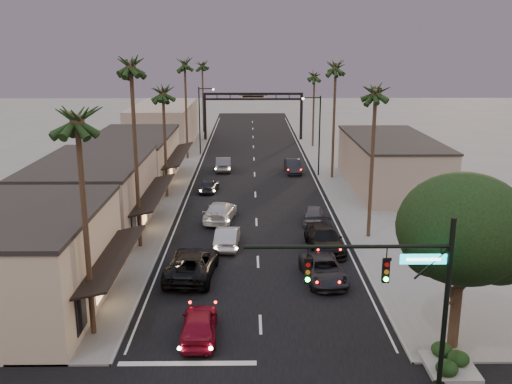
{
  "coord_description": "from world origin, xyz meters",
  "views": [
    {
      "loc": [
        -0.55,
        -17.62,
        14.54
      ],
      "look_at": [
        -0.03,
        28.45,
        2.5
      ],
      "focal_mm": 40.0,
      "sensor_mm": 36.0,
      "label": 1
    }
  ],
  "objects_px": {
    "traffic_signal": "(402,281)",
    "oncoming_pickup": "(192,264)",
    "curbside_near": "(324,270)",
    "arch": "(253,104)",
    "palm_rc": "(314,73)",
    "palm_ra": "(376,88)",
    "palm_ld": "(185,61)",
    "palm_far": "(202,63)",
    "palm_la": "(76,112)",
    "oncoming_red": "(199,324)",
    "palm_rb": "(336,64)",
    "corner_tree": "(465,233)",
    "curbside_black": "(325,239)",
    "streetlight_right": "(317,129)",
    "streetlight_left": "(202,115)",
    "palm_lb": "(131,61)",
    "oncoming_silver": "(227,237)",
    "palm_lc": "(163,89)"
  },
  "relations": [
    {
      "from": "streetlight_right",
      "to": "palm_rb",
      "type": "distance_m",
      "value": 7.35
    },
    {
      "from": "palm_rc",
      "to": "oncoming_silver",
      "type": "bearing_deg",
      "value": -104.45
    },
    {
      "from": "arch",
      "to": "palm_ld",
      "type": "bearing_deg",
      "value": -119.83
    },
    {
      "from": "corner_tree",
      "to": "curbside_near",
      "type": "bearing_deg",
      "value": 122.7
    },
    {
      "from": "palm_ra",
      "to": "traffic_signal",
      "type": "bearing_deg",
      "value": -98.28
    },
    {
      "from": "corner_tree",
      "to": "oncoming_silver",
      "type": "height_order",
      "value": "corner_tree"
    },
    {
      "from": "streetlight_right",
      "to": "curbside_near",
      "type": "relative_size",
      "value": 1.72
    },
    {
      "from": "arch",
      "to": "palm_rc",
      "type": "height_order",
      "value": "palm_rc"
    },
    {
      "from": "corner_tree",
      "to": "curbside_black",
      "type": "bearing_deg",
      "value": 108.42
    },
    {
      "from": "palm_lb",
      "to": "curbside_near",
      "type": "xyz_separation_m",
      "value": [
        12.69,
        -6.17,
        -12.66
      ]
    },
    {
      "from": "streetlight_right",
      "to": "palm_ra",
      "type": "relative_size",
      "value": 0.68
    },
    {
      "from": "oncoming_red",
      "to": "oncoming_pickup",
      "type": "xyz_separation_m",
      "value": [
        -1.13,
        7.89,
        0.11
      ]
    },
    {
      "from": "traffic_signal",
      "to": "oncoming_pickup",
      "type": "bearing_deg",
      "value": 128.43
    },
    {
      "from": "oncoming_silver",
      "to": "oncoming_red",
      "type": "bearing_deg",
      "value": 89.13
    },
    {
      "from": "corner_tree",
      "to": "palm_ra",
      "type": "distance_m",
      "value": 17.45
    },
    {
      "from": "arch",
      "to": "oncoming_red",
      "type": "distance_m",
      "value": 61.61
    },
    {
      "from": "oncoming_silver",
      "to": "palm_ld",
      "type": "bearing_deg",
      "value": -75.95
    },
    {
      "from": "palm_la",
      "to": "oncoming_red",
      "type": "xyz_separation_m",
      "value": [
        5.46,
        -0.34,
        -10.68
      ]
    },
    {
      "from": "palm_lb",
      "to": "palm_ld",
      "type": "distance_m",
      "value": 33.01
    },
    {
      "from": "palm_la",
      "to": "oncoming_silver",
      "type": "height_order",
      "value": "palm_la"
    },
    {
      "from": "palm_rc",
      "to": "streetlight_right",
      "type": "bearing_deg",
      "value": -95.05
    },
    {
      "from": "palm_rb",
      "to": "palm_ld",
      "type": "bearing_deg",
      "value": 147.4
    },
    {
      "from": "palm_far",
      "to": "oncoming_pickup",
      "type": "height_order",
      "value": "palm_far"
    },
    {
      "from": "palm_rb",
      "to": "oncoming_pickup",
      "type": "xyz_separation_m",
      "value": [
        -12.87,
        -27.45,
        -11.54
      ]
    },
    {
      "from": "traffic_signal",
      "to": "palm_ra",
      "type": "distance_m",
      "value": 21.19
    },
    {
      "from": "oncoming_red",
      "to": "streetlight_right",
      "type": "bearing_deg",
      "value": -106.94
    },
    {
      "from": "traffic_signal",
      "to": "oncoming_pickup",
      "type": "distance_m",
      "value": 16.56
    },
    {
      "from": "curbside_near",
      "to": "arch",
      "type": "bearing_deg",
      "value": 88.49
    },
    {
      "from": "palm_ld",
      "to": "palm_far",
      "type": "height_order",
      "value": "palm_ld"
    },
    {
      "from": "arch",
      "to": "palm_rc",
      "type": "bearing_deg",
      "value": -34.89
    },
    {
      "from": "palm_far",
      "to": "palm_ra",
      "type": "bearing_deg",
      "value": -72.62
    },
    {
      "from": "streetlight_left",
      "to": "oncoming_pickup",
      "type": "bearing_deg",
      "value": -86.34
    },
    {
      "from": "curbside_near",
      "to": "traffic_signal",
      "type": "bearing_deg",
      "value": -88.16
    },
    {
      "from": "palm_rc",
      "to": "curbside_black",
      "type": "height_order",
      "value": "palm_rc"
    },
    {
      "from": "streetlight_left",
      "to": "palm_rb",
      "type": "relative_size",
      "value": 0.63
    },
    {
      "from": "streetlight_right",
      "to": "palm_la",
      "type": "bearing_deg",
      "value": -113.32
    },
    {
      "from": "palm_lb",
      "to": "palm_lc",
      "type": "height_order",
      "value": "palm_lb"
    },
    {
      "from": "palm_rb",
      "to": "oncoming_red",
      "type": "xyz_separation_m",
      "value": [
        -11.74,
        -35.34,
        -11.65
      ]
    },
    {
      "from": "palm_lc",
      "to": "palm_ra",
      "type": "bearing_deg",
      "value": -34.9
    },
    {
      "from": "arch",
      "to": "oncoming_pickup",
      "type": "bearing_deg",
      "value": -94.57
    },
    {
      "from": "corner_tree",
      "to": "palm_far",
      "type": "height_order",
      "value": "palm_far"
    },
    {
      "from": "traffic_signal",
      "to": "palm_far",
      "type": "xyz_separation_m",
      "value": [
        -13.99,
        74.0,
        6.36
      ]
    },
    {
      "from": "palm_rb",
      "to": "palm_far",
      "type": "distance_m",
      "value": 37.98
    },
    {
      "from": "oncoming_red",
      "to": "streetlight_left",
      "type": "bearing_deg",
      "value": -87.09
    },
    {
      "from": "corner_tree",
      "to": "palm_rb",
      "type": "xyz_separation_m",
      "value": [
        -0.88,
        36.55,
        6.44
      ]
    },
    {
      "from": "palm_rb",
      "to": "oncoming_red",
      "type": "distance_m",
      "value": 39.02
    },
    {
      "from": "palm_rb",
      "to": "oncoming_pickup",
      "type": "height_order",
      "value": "palm_rb"
    },
    {
      "from": "palm_rc",
      "to": "oncoming_red",
      "type": "height_order",
      "value": "palm_rc"
    },
    {
      "from": "palm_la",
      "to": "oncoming_silver",
      "type": "xyz_separation_m",
      "value": [
        6.39,
        13.05,
        -10.69
      ]
    },
    {
      "from": "palm_ld",
      "to": "palm_ra",
      "type": "height_order",
      "value": "palm_ld"
    }
  ]
}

